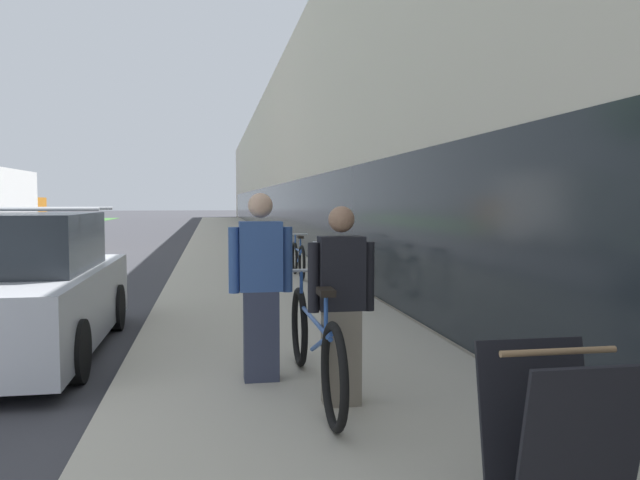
{
  "coord_description": "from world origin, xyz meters",
  "views": [
    {
      "loc": [
        4.7,
        -3.64,
        1.7
      ],
      "look_at": [
        7.78,
        14.1,
        0.57
      ],
      "focal_mm": 35.0,
      "sensor_mm": 36.0,
      "label": 1
    }
  ],
  "objects_px": {
    "cruiser_bike_nearest": "(333,272)",
    "tandem_bicycle": "(314,345)",
    "cruiser_bike_middle": "(298,259)",
    "parked_sedan_curbside": "(15,292)",
    "sandwich_board_sign": "(556,445)",
    "bike_rack_hoop": "(335,272)",
    "person_rider": "(341,305)",
    "person_bystander": "(261,287)"
  },
  "relations": [
    {
      "from": "cruiser_bike_nearest",
      "to": "tandem_bicycle",
      "type": "bearing_deg",
      "value": -102.61
    },
    {
      "from": "cruiser_bike_middle",
      "to": "parked_sedan_curbside",
      "type": "distance_m",
      "value": 6.61
    },
    {
      "from": "sandwich_board_sign",
      "to": "cruiser_bike_nearest",
      "type": "bearing_deg",
      "value": 86.59
    },
    {
      "from": "cruiser_bike_nearest",
      "to": "sandwich_board_sign",
      "type": "height_order",
      "value": "sandwich_board_sign"
    },
    {
      "from": "tandem_bicycle",
      "to": "cruiser_bike_middle",
      "type": "distance_m",
      "value": 7.74
    },
    {
      "from": "bike_rack_hoop",
      "to": "sandwich_board_sign",
      "type": "xyz_separation_m",
      "value": [
        -0.25,
        -6.46,
        -0.06
      ]
    },
    {
      "from": "cruiser_bike_nearest",
      "to": "sandwich_board_sign",
      "type": "xyz_separation_m",
      "value": [
        -0.46,
        -7.66,
        0.09
      ]
    },
    {
      "from": "parked_sedan_curbside",
      "to": "person_rider",
      "type": "bearing_deg",
      "value": -40.25
    },
    {
      "from": "person_bystander",
      "to": "sandwich_board_sign",
      "type": "height_order",
      "value": "person_bystander"
    },
    {
      "from": "person_bystander",
      "to": "cruiser_bike_nearest",
      "type": "xyz_separation_m",
      "value": [
        1.57,
        4.83,
        -0.45
      ]
    },
    {
      "from": "person_bystander",
      "to": "cruiser_bike_nearest",
      "type": "distance_m",
      "value": 5.1
    },
    {
      "from": "bike_rack_hoop",
      "to": "parked_sedan_curbside",
      "type": "height_order",
      "value": "parked_sedan_curbside"
    },
    {
      "from": "sandwich_board_sign",
      "to": "bike_rack_hoop",
      "type": "bearing_deg",
      "value": 87.75
    },
    {
      "from": "person_rider",
      "to": "bike_rack_hoop",
      "type": "relative_size",
      "value": 1.8
    },
    {
      "from": "tandem_bicycle",
      "to": "sandwich_board_sign",
      "type": "distance_m",
      "value": 2.48
    },
    {
      "from": "cruiser_bike_middle",
      "to": "sandwich_board_sign",
      "type": "distance_m",
      "value": 10.05
    },
    {
      "from": "sandwich_board_sign",
      "to": "parked_sedan_curbside",
      "type": "xyz_separation_m",
      "value": [
        -3.65,
        4.69,
        0.12
      ]
    },
    {
      "from": "bike_rack_hoop",
      "to": "parked_sedan_curbside",
      "type": "distance_m",
      "value": 4.29
    },
    {
      "from": "tandem_bicycle",
      "to": "sandwich_board_sign",
      "type": "bearing_deg",
      "value": -72.97
    },
    {
      "from": "cruiser_bike_nearest",
      "to": "sandwich_board_sign",
      "type": "relative_size",
      "value": 2.01
    },
    {
      "from": "tandem_bicycle",
      "to": "parked_sedan_curbside",
      "type": "distance_m",
      "value": 3.74
    },
    {
      "from": "parked_sedan_curbside",
      "to": "sandwich_board_sign",
      "type": "bearing_deg",
      "value": -52.07
    },
    {
      "from": "tandem_bicycle",
      "to": "bike_rack_hoop",
      "type": "distance_m",
      "value": 4.21
    },
    {
      "from": "cruiser_bike_nearest",
      "to": "bike_rack_hoop",
      "type": "bearing_deg",
      "value": -99.59
    },
    {
      "from": "parked_sedan_curbside",
      "to": "cruiser_bike_nearest",
      "type": "bearing_deg",
      "value": 35.79
    },
    {
      "from": "person_rider",
      "to": "bike_rack_hoop",
      "type": "height_order",
      "value": "person_rider"
    },
    {
      "from": "person_rider",
      "to": "sandwich_board_sign",
      "type": "bearing_deg",
      "value": -74.78
    },
    {
      "from": "person_bystander",
      "to": "sandwich_board_sign",
      "type": "distance_m",
      "value": 3.06
    },
    {
      "from": "bike_rack_hoop",
      "to": "cruiser_bike_nearest",
      "type": "relative_size",
      "value": 0.47
    },
    {
      "from": "bike_rack_hoop",
      "to": "cruiser_bike_nearest",
      "type": "distance_m",
      "value": 1.22
    },
    {
      "from": "bike_rack_hoop",
      "to": "parked_sedan_curbside",
      "type": "relative_size",
      "value": 0.21
    },
    {
      "from": "cruiser_bike_nearest",
      "to": "parked_sedan_curbside",
      "type": "distance_m",
      "value": 5.07
    },
    {
      "from": "cruiser_bike_nearest",
      "to": "cruiser_bike_middle",
      "type": "height_order",
      "value": "cruiser_bike_middle"
    },
    {
      "from": "person_rider",
      "to": "cruiser_bike_nearest",
      "type": "height_order",
      "value": "person_rider"
    },
    {
      "from": "tandem_bicycle",
      "to": "person_bystander",
      "type": "xyz_separation_m",
      "value": [
        -0.39,
        0.46,
        0.42
      ]
    },
    {
      "from": "person_rider",
      "to": "bike_rack_hoop",
      "type": "bearing_deg",
      "value": 79.43
    },
    {
      "from": "cruiser_bike_nearest",
      "to": "person_bystander",
      "type": "bearing_deg",
      "value": -108.06
    },
    {
      "from": "person_rider",
      "to": "person_bystander",
      "type": "distance_m",
      "value": 0.94
    },
    {
      "from": "bike_rack_hoop",
      "to": "sandwich_board_sign",
      "type": "bearing_deg",
      "value": -92.25
    },
    {
      "from": "cruiser_bike_nearest",
      "to": "cruiser_bike_middle",
      "type": "bearing_deg",
      "value": 95.99
    },
    {
      "from": "tandem_bicycle",
      "to": "person_rider",
      "type": "height_order",
      "value": "person_rider"
    },
    {
      "from": "cruiser_bike_middle",
      "to": "person_rider",
      "type": "bearing_deg",
      "value": -95.51
    }
  ]
}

